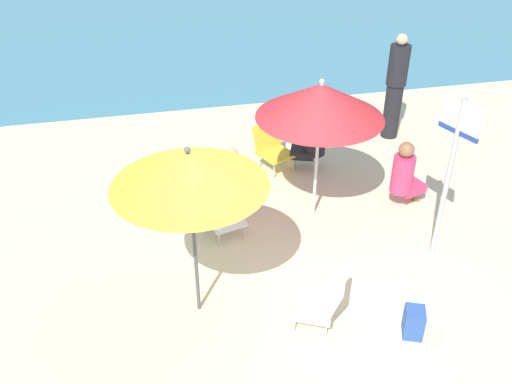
# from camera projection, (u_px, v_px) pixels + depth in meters

# --- Properties ---
(ground_plane) EXTENTS (40.00, 40.00, 0.00)m
(ground_plane) POSITION_uv_depth(u_px,v_px,m) (278.00, 289.00, 6.36)
(ground_plane) COLOR beige
(sea_water) EXTENTS (40.00, 16.00, 0.01)m
(sea_water) POSITION_uv_depth(u_px,v_px,m) (170.00, 3.00, 17.14)
(sea_water) COLOR teal
(sea_water) RESTS_ON ground_plane
(umbrella_yellow) EXTENTS (1.51, 1.51, 1.99)m
(umbrella_yellow) POSITION_uv_depth(u_px,v_px,m) (189.00, 170.00, 5.16)
(umbrella_yellow) COLOR #4C4C51
(umbrella_yellow) RESTS_ON ground_plane
(umbrella_red) EXTENTS (1.59, 1.59, 1.93)m
(umbrella_red) POSITION_uv_depth(u_px,v_px,m) (321.00, 101.00, 6.73)
(umbrella_red) COLOR silver
(umbrella_red) RESTS_ON ground_plane
(beach_chair_a) EXTENTS (0.61, 0.56, 0.56)m
(beach_chair_a) POSITION_uv_depth(u_px,v_px,m) (218.00, 218.00, 7.03)
(beach_chair_a) COLOR white
(beach_chair_a) RESTS_ON ground_plane
(beach_chair_b) EXTENTS (0.65, 0.70, 0.67)m
(beach_chair_b) POSITION_uv_depth(u_px,v_px,m) (272.00, 146.00, 8.52)
(beach_chair_b) COLOR gold
(beach_chair_b) RESTS_ON ground_plane
(beach_chair_c) EXTENTS (0.66, 0.65, 0.64)m
(beach_chair_c) POSITION_uv_depth(u_px,v_px,m) (325.00, 301.00, 5.75)
(beach_chair_c) COLOR white
(beach_chair_c) RESTS_ON ground_plane
(person_a) EXTENTS (0.33, 0.33, 1.76)m
(person_a) POSITION_uv_depth(u_px,v_px,m) (395.00, 87.00, 9.11)
(person_a) COLOR black
(person_a) RESTS_ON ground_plane
(person_b) EXTENTS (0.55, 0.44, 0.91)m
(person_b) POSITION_uv_depth(u_px,v_px,m) (311.00, 142.00, 8.42)
(person_b) COLOR black
(person_b) RESTS_ON ground_plane
(person_c) EXTENTS (0.53, 0.39, 0.99)m
(person_c) POSITION_uv_depth(u_px,v_px,m) (405.00, 174.00, 7.53)
(person_c) COLOR #DB3866
(person_c) RESTS_ON ground_plane
(person_d) EXTENTS (0.53, 0.35, 0.91)m
(person_d) POSITION_uv_depth(u_px,v_px,m) (228.00, 179.00, 7.51)
(person_d) COLOR #DB3866
(person_d) RESTS_ON ground_plane
(warning_sign) EXTENTS (0.20, 0.51, 2.05)m
(warning_sign) POSITION_uv_depth(u_px,v_px,m) (453.00, 157.00, 6.18)
(warning_sign) COLOR #ADADB2
(warning_sign) RESTS_ON ground_plane
(beach_bag) EXTENTS (0.27, 0.28, 0.32)m
(beach_bag) POSITION_uv_depth(u_px,v_px,m) (414.00, 322.00, 5.70)
(beach_bag) COLOR #2D519E
(beach_bag) RESTS_ON ground_plane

